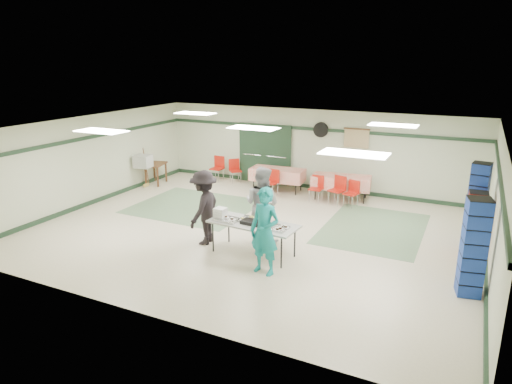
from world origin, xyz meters
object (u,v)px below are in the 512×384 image
at_px(dining_table_a, 341,182).
at_px(crate_stack_blue_b, 474,248).
at_px(volunteer_teal, 265,231).
at_px(chair_b, 317,186).
at_px(chair_loose_b, 218,166).
at_px(crate_stack_red, 474,225).
at_px(printer_table, 156,166).
at_px(broom, 146,167).
at_px(chair_a, 338,187).
at_px(chair_d, 272,180).
at_px(chair_loose_a, 235,168).
at_px(chair_c, 352,191).
at_px(crate_stack_blue_a, 477,206).
at_px(dining_table_b, 277,174).
at_px(office_printer, 143,161).
at_px(volunteer_grey, 262,204).
at_px(serving_table, 253,225).
at_px(volunteer_dark, 204,208).

height_order(dining_table_a, crate_stack_blue_b, crate_stack_blue_b).
bearing_deg(dining_table_a, volunteer_teal, -98.33).
bearing_deg(chair_b, chair_loose_b, 170.46).
distance_m(dining_table_a, crate_stack_blue_b, 6.29).
xyz_separation_m(crate_stack_red, printer_table, (-10.30, 1.96, -0.13)).
height_order(chair_loose_b, broom, broom).
relative_size(chair_a, crate_stack_blue_b, 0.46).
height_order(chair_d, chair_loose_a, chair_d).
bearing_deg(chair_c, crate_stack_blue_a, -10.27).
height_order(chair_c, crate_stack_red, crate_stack_red).
height_order(chair_loose_b, printer_table, chair_loose_b).
bearing_deg(dining_table_b, office_printer, -161.60).
bearing_deg(dining_table_a, broom, -175.31).
bearing_deg(chair_loose_a, volunteer_grey, -98.98).
xyz_separation_m(dining_table_b, broom, (-4.31, -1.51, 0.14)).
distance_m(serving_table, chair_b, 4.49).
relative_size(serving_table, chair_loose_a, 2.50).
distance_m(volunteer_teal, dining_table_a, 5.80).
relative_size(volunteer_dark, printer_table, 1.85).
xyz_separation_m(chair_a, office_printer, (-6.50, -1.19, 0.41)).
xyz_separation_m(dining_table_b, crate_stack_blue_b, (6.07, -4.94, 0.39)).
bearing_deg(broom, chair_loose_a, 30.21).
bearing_deg(serving_table, chair_loose_a, 126.24).
relative_size(volunteer_dark, crate_stack_blue_b, 0.94).
height_order(volunteer_teal, volunteer_grey, volunteer_grey).
height_order(chair_loose_b, crate_stack_blue_a, crate_stack_blue_a).
relative_size(dining_table_b, crate_stack_red, 1.20).
distance_m(dining_table_b, chair_c, 2.78).
height_order(chair_a, crate_stack_blue_b, crate_stack_blue_b).
bearing_deg(chair_d, chair_b, 7.18).
bearing_deg(chair_d, chair_a, 7.29).
relative_size(chair_loose_a, office_printer, 1.57).
height_order(chair_a, crate_stack_red, crate_stack_red).
xyz_separation_m(serving_table, chair_loose_b, (-4.06, 5.34, -0.17)).
relative_size(volunteer_grey, chair_b, 2.27).
xyz_separation_m(volunteer_grey, crate_stack_blue_a, (4.67, 1.82, 0.09)).
bearing_deg(volunteer_grey, dining_table_a, -93.69).
xyz_separation_m(volunteer_dark, printer_table, (-4.45, 3.86, -0.26)).
relative_size(chair_c, printer_table, 0.82).
height_order(chair_loose_a, crate_stack_red, crate_stack_red).
relative_size(serving_table, crate_stack_red, 1.37).
relative_size(chair_b, chair_loose_b, 0.92).
relative_size(chair_loose_b, broom, 0.66).
bearing_deg(volunteer_teal, chair_b, 106.34).
xyz_separation_m(volunteer_teal, chair_loose_b, (-4.68, 6.08, -0.37)).
bearing_deg(office_printer, volunteer_dark, -43.90).
relative_size(chair_c, crate_stack_blue_a, 0.39).
height_order(volunteer_teal, volunteer_dark, volunteer_teal).
relative_size(volunteer_dark, chair_loose_b, 2.01).
bearing_deg(chair_d, office_printer, -157.28).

